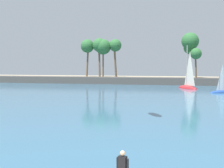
# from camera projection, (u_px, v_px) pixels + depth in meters

# --- Properties ---
(sea) EXTENTS (220.00, 107.21, 0.06)m
(sea) POSITION_uv_depth(u_px,v_px,m) (160.00, 89.00, 65.96)
(sea) COLOR #33607F
(sea) RESTS_ON ground
(palm_headland) EXTENTS (100.65, 6.18, 12.80)m
(palm_headland) POSITION_uv_depth(u_px,v_px,m) (170.00, 70.00, 78.82)
(palm_headland) COLOR #514C47
(palm_headland) RESTS_ON ground
(sailboat_near_shore) EXTENTS (4.25, 3.74, 6.35)m
(sailboat_near_shore) POSITION_uv_depth(u_px,v_px,m) (220.00, 89.00, 56.40)
(sailboat_near_shore) COLOR #234793
(sailboat_near_shore) RESTS_ON sea
(sailboat_mid_bay) EXTENTS (5.00, 6.72, 9.58)m
(sailboat_mid_bay) POSITION_uv_depth(u_px,v_px,m) (188.00, 84.00, 65.88)
(sailboat_mid_bay) COLOR red
(sailboat_mid_bay) RESTS_ON sea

